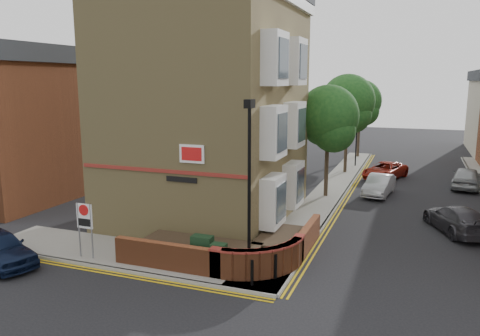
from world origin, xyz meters
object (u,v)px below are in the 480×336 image
Objects in this scene: silver_car_near at (379,185)px; utility_cabinet_large at (202,251)px; zone_sign at (85,220)px; lamppost at (249,188)px.

utility_cabinet_large is at bearing -102.40° from silver_car_near.
zone_sign is (-4.70, -0.80, 0.92)m from utility_cabinet_large.
lamppost is at bearing -3.01° from utility_cabinet_large.
silver_car_near is at bearing 56.77° from zone_sign.
silver_car_near is (3.40, 14.56, -2.71)m from lamppost.
zone_sign is at bearing -173.93° from lamppost.
lamppost is 3.24m from utility_cabinet_large.
utility_cabinet_large is 4.86m from zone_sign.
silver_car_near is (10.00, 15.26, -1.01)m from zone_sign.
silver_car_near is at bearing 69.87° from utility_cabinet_large.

